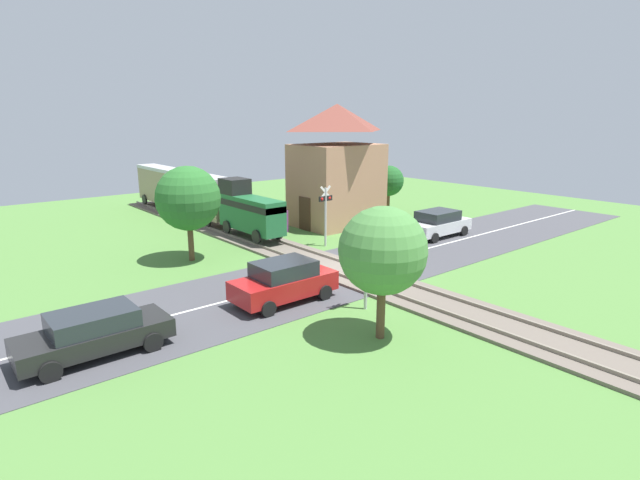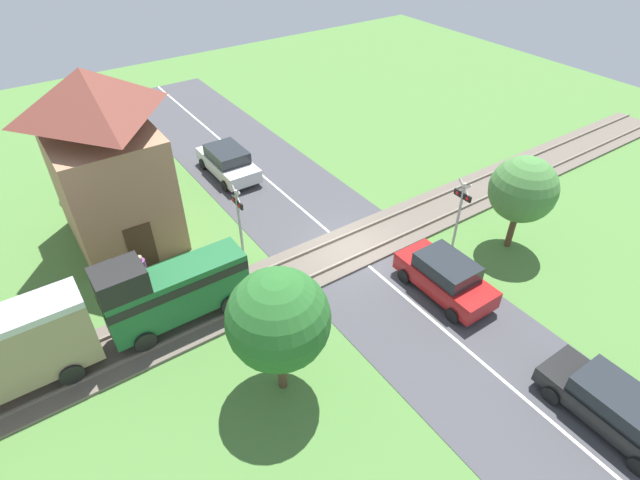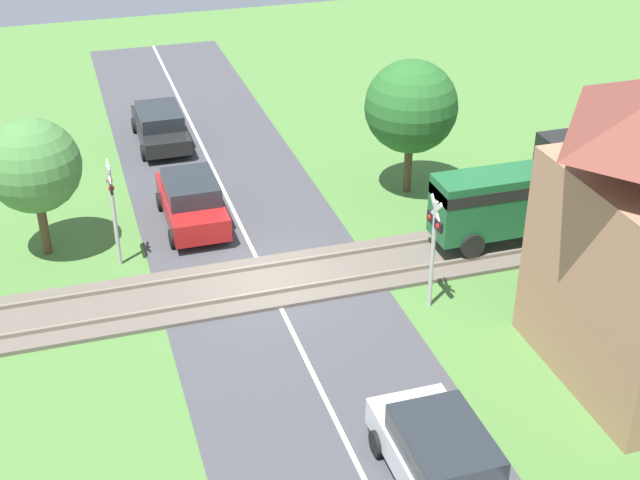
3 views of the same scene
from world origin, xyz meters
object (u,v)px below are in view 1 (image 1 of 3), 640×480
at_px(train, 197,194).
at_px(car_far_side, 437,223).
at_px(crossing_signal_east_approach, 326,208).
at_px(pedestrian_by_station, 285,220).
at_px(station_building, 337,167).
at_px(car_near_crossing, 284,281).
at_px(car_behind_queue, 94,332).
at_px(crossing_signal_west_approach, 367,254).

relative_size(train, car_far_side, 4.19).
relative_size(crossing_signal_east_approach, pedestrian_by_station, 2.10).
bearing_deg(station_building, car_near_crossing, -139.66).
xyz_separation_m(train, car_near_crossing, (-4.30, -15.86, -1.04)).
bearing_deg(crossing_signal_east_approach, station_building, 42.37).
height_order(train, station_building, station_building).
height_order(car_far_side, pedestrian_by_station, pedestrian_by_station).
distance_m(car_far_side, car_behind_queue, 20.44).
height_order(car_near_crossing, car_far_side, car_near_crossing).
bearing_deg(station_building, crossing_signal_east_approach, -137.63).
bearing_deg(pedestrian_by_station, car_far_side, -47.45).
relative_size(car_near_crossing, car_behind_queue, 0.94).
distance_m(car_near_crossing, pedestrian_by_station, 11.95).
bearing_deg(car_behind_queue, car_far_side, 8.10).
height_order(train, crossing_signal_east_approach, train).
relative_size(train, car_near_crossing, 4.44).
xyz_separation_m(car_far_side, car_behind_queue, (-20.24, -2.88, -0.07)).
bearing_deg(crossing_signal_west_approach, car_behind_queue, 163.88).
bearing_deg(station_building, train, 134.85).
bearing_deg(crossing_signal_west_approach, car_far_side, 25.53).
bearing_deg(station_building, car_behind_queue, -152.64).
xyz_separation_m(car_near_crossing, car_far_side, (13.26, 2.88, -0.03)).
bearing_deg(train, pedestrian_by_station, -66.15).
distance_m(car_behind_queue, station_building, 20.33).
height_order(train, car_behind_queue, train).
bearing_deg(station_building, crossing_signal_west_approach, -127.36).
bearing_deg(car_behind_queue, station_building, 27.36).
height_order(car_near_crossing, station_building, station_building).
height_order(crossing_signal_east_approach, pedestrian_by_station, crossing_signal_east_approach).
xyz_separation_m(crossing_signal_east_approach, pedestrian_by_station, (0.32, 4.23, -1.41)).
bearing_deg(pedestrian_by_station, car_near_crossing, -126.06).
xyz_separation_m(car_near_crossing, station_building, (10.88, 9.24, 2.93)).
xyz_separation_m(car_behind_queue, pedestrian_by_station, (14.01, 9.66, -0.02)).
xyz_separation_m(car_behind_queue, station_building, (17.86, 9.24, 3.03)).
bearing_deg(pedestrian_by_station, crossing_signal_west_approach, -112.89).
distance_m(car_near_crossing, station_building, 14.58).
height_order(train, pedestrian_by_station, train).
xyz_separation_m(car_near_crossing, pedestrian_by_station, (7.04, 9.66, -0.11)).
relative_size(crossing_signal_west_approach, pedestrian_by_station, 2.10).
height_order(crossing_signal_east_approach, station_building, station_building).
distance_m(train, pedestrian_by_station, 6.88).
relative_size(car_far_side, pedestrian_by_station, 2.71).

